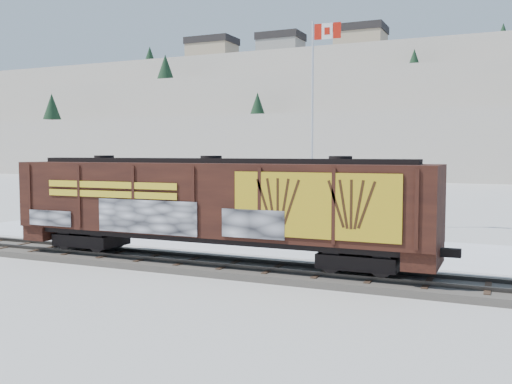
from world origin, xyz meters
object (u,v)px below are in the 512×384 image
at_px(flagpole, 314,150).
at_px(car_dark, 335,231).
at_px(car_silver, 177,223).
at_px(car_white, 195,223).
at_px(hopper_railcar, 211,203).

xyz_separation_m(flagpole, car_dark, (3.22, -6.05, -4.33)).
height_order(flagpole, car_dark, flagpole).
distance_m(flagpole, car_silver, 10.19).
relative_size(car_white, car_dark, 0.95).
height_order(hopper_railcar, flagpole, flagpole).
bearing_deg(hopper_railcar, flagpole, 90.70).
relative_size(hopper_railcar, car_white, 3.95).
distance_m(car_white, car_dark, 8.33).
bearing_deg(car_silver, car_dark, -62.68).
bearing_deg(flagpole, hopper_railcar, -89.30).
relative_size(flagpole, car_dark, 2.69).
bearing_deg(car_white, hopper_railcar, -122.16).
height_order(flagpole, car_white, flagpole).
relative_size(car_silver, car_white, 0.88).
bearing_deg(car_silver, hopper_railcar, -116.32).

